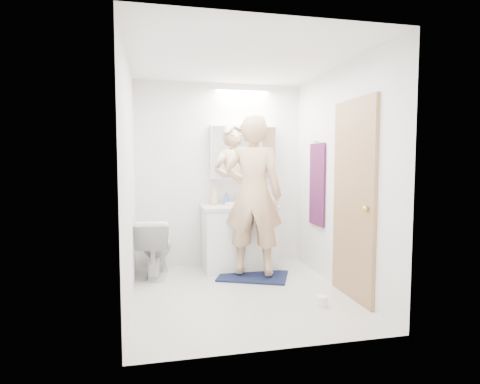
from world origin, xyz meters
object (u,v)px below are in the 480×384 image
object	(u,v)px
soap_bottle_a	(214,195)
toilet_paper_roll	(322,301)
soap_bottle_b	(226,198)
toothbrush_cup	(254,200)
person	(253,195)
toilet	(155,247)
medicine_cabinet	(243,152)
vanity_cabinet	(239,239)

from	to	relation	value
soap_bottle_a	toilet_paper_roll	xyz separation A→B (m)	(0.79, -1.62, -0.89)
soap_bottle_b	toothbrush_cup	distance (m)	0.37
soap_bottle_b	toilet_paper_roll	xyz separation A→B (m)	(0.62, -1.65, -0.85)
toothbrush_cup	person	bearing A→B (deg)	-105.32
person	toilet_paper_roll	distance (m)	1.47
soap_bottle_b	toilet_paper_roll	world-z (taller)	soap_bottle_b
toothbrush_cup	soap_bottle_a	bearing A→B (deg)	-178.94
person	soap_bottle_b	bearing A→B (deg)	-47.23
soap_bottle_a	toothbrush_cup	bearing A→B (deg)	1.06
toilet	toilet_paper_roll	xyz separation A→B (m)	(1.54, -1.36, -0.30)
medicine_cabinet	toothbrush_cup	xyz separation A→B (m)	(0.13, -0.05, -0.64)
toothbrush_cup	medicine_cabinet	bearing A→B (deg)	159.38
vanity_cabinet	toilet_paper_roll	distance (m)	1.59
vanity_cabinet	toilet	xyz separation A→B (m)	(-1.05, -0.11, -0.04)
soap_bottle_b	toilet	bearing A→B (deg)	-162.29
medicine_cabinet	toilet_paper_roll	xyz separation A→B (m)	(0.38, -1.68, -1.45)
medicine_cabinet	toilet_paper_roll	bearing A→B (deg)	-77.22
toilet	soap_bottle_a	xyz separation A→B (m)	(0.75, 0.27, 0.59)
soap_bottle_a	soap_bottle_b	world-z (taller)	soap_bottle_a
soap_bottle_a	vanity_cabinet	bearing A→B (deg)	-26.55
medicine_cabinet	person	distance (m)	0.81
vanity_cabinet	soap_bottle_b	xyz separation A→B (m)	(-0.13, 0.18, 0.51)
medicine_cabinet	toilet	xyz separation A→B (m)	(-1.16, -0.33, -1.15)
soap_bottle_a	toothbrush_cup	xyz separation A→B (m)	(0.54, 0.01, -0.08)
medicine_cabinet	toilet_paper_roll	size ratio (longest dim) A/B	8.00
vanity_cabinet	soap_bottle_a	bearing A→B (deg)	153.45
vanity_cabinet	medicine_cabinet	distance (m)	1.13
medicine_cabinet	toilet	size ratio (longest dim) A/B	1.26
soap_bottle_a	toothbrush_cup	distance (m)	0.55
vanity_cabinet	toilet_paper_roll	world-z (taller)	vanity_cabinet
soap_bottle_b	toothbrush_cup	size ratio (longest dim) A/B	1.74
person	toilet_paper_roll	bearing A→B (deg)	133.98
soap_bottle_a	soap_bottle_b	distance (m)	0.18
toilet	soap_bottle_b	bearing A→B (deg)	-153.56
toilet	soap_bottle_b	xyz separation A→B (m)	(0.92, 0.30, 0.55)
soap_bottle_b	toilet_paper_roll	distance (m)	1.96
medicine_cabinet	soap_bottle_b	size ratio (longest dim) A/B	5.41
vanity_cabinet	toothbrush_cup	size ratio (longest dim) A/B	9.62
person	soap_bottle_a	xyz separation A→B (m)	(-0.38, 0.56, -0.04)
toilet	soap_bottle_b	size ratio (longest dim) A/B	4.31
toilet	toilet_paper_roll	distance (m)	2.08
soap_bottle_b	toothbrush_cup	bearing A→B (deg)	-3.10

